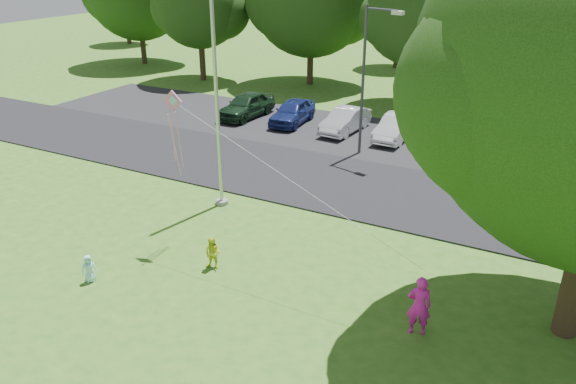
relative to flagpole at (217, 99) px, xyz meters
The scene contains 13 objects.
ground 7.39m from the flagpole, 55.01° to the right, with size 120.00×120.00×0.00m, color #33651A.
park_road 6.73m from the flagpole, 48.81° to the left, with size 60.00×6.00×0.06m, color black.
parking_strip 11.82m from the flagpole, 71.57° to the left, with size 42.00×7.00×0.06m, color black.
flagpole is the anchor object (origin of this frame).
street_lamp 8.30m from the flagpole, 69.95° to the left, with size 1.90×0.69×6.88m.
trash_can 11.15m from the flagpole, 46.81° to the left, with size 0.52×0.52×0.82m.
tree_row 19.95m from the flagpole, 75.18° to the left, with size 64.35×11.94×10.88m.
horizon_trees 29.85m from the flagpole, 75.32° to the left, with size 77.46×7.20×7.02m.
parked_cars 12.09m from the flagpole, 64.17° to the left, with size 20.61×5.41×1.46m.
woman 10.41m from the flagpole, 25.31° to the right, with size 0.61×0.40×1.67m, color #EA1FB0.
child_yellow 5.99m from the flagpole, 58.85° to the right, with size 0.51×0.40×1.05m, color yellow.
child_blue 7.43m from the flagpole, 93.11° to the right, with size 0.43×0.28×0.87m, color #A6EFFF.
kite 3.26m from the flagpole, 75.87° to the right, with size 8.67×1.39×3.30m.
Camera 1 is at (8.06, -11.22, 9.17)m, focal length 35.00 mm.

